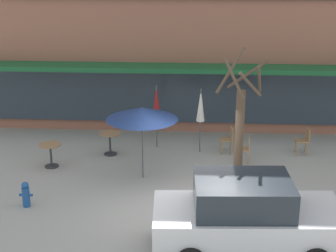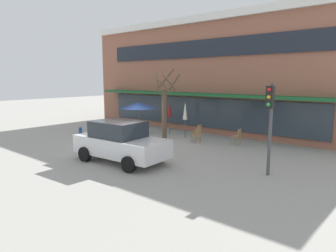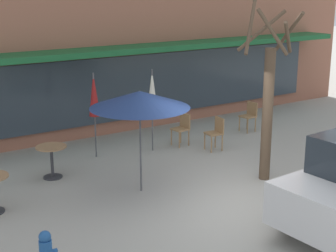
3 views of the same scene
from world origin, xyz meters
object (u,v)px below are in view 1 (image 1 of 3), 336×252
object	(u,v)px
cafe_chair_0	(246,147)
street_tree	(240,132)
cafe_table_streetside	(51,151)
patio_umbrella_corner_open	(142,113)
cafe_chair_1	(304,139)
parked_sedan	(247,216)
cafe_table_near_wall	(110,140)
patio_umbrella_green_folded	(156,102)
patio_umbrella_cream_folded	(201,106)
cafe_chair_2	(228,138)
fire_hydrant	(26,194)

from	to	relation	value
cafe_chair_0	street_tree	world-z (taller)	street_tree
cafe_chair_0	cafe_table_streetside	bearing A→B (deg)	-173.40
cafe_chair_0	patio_umbrella_corner_open	bearing A→B (deg)	-156.58
cafe_table_streetside	patio_umbrella_corner_open	xyz separation A→B (m)	(2.98, -0.66, 1.51)
cafe_chair_1	parked_sedan	distance (m)	6.59
cafe_table_near_wall	patio_umbrella_green_folded	xyz separation A→B (m)	(1.49, 0.79, 1.11)
cafe_table_streetside	parked_sedan	size ratio (longest dim) A/B	0.18
cafe_table_streetside	parked_sedan	bearing A→B (deg)	-38.30
cafe_chair_0	street_tree	xyz separation A→B (m)	(-0.41, -2.28, 1.32)
patio_umbrella_corner_open	parked_sedan	world-z (taller)	patio_umbrella_corner_open
cafe_table_near_wall	patio_umbrella_cream_folded	bearing A→B (deg)	8.24
cafe_chair_2	parked_sedan	xyz separation A→B (m)	(0.09, -6.07, 0.35)
cafe_table_near_wall	cafe_chair_1	xyz separation A→B (m)	(6.47, 0.45, 0.01)
patio_umbrella_cream_folded	fire_hydrant	world-z (taller)	patio_umbrella_cream_folded
patio_umbrella_green_folded	cafe_chair_1	bearing A→B (deg)	-3.95
cafe_chair_2	parked_sedan	distance (m)	6.09
cafe_table_near_wall	patio_umbrella_cream_folded	size ratio (longest dim) A/B	0.35
cafe_table_streetside	cafe_chair_2	xyz separation A→B (m)	(5.62, 1.57, 0.01)
patio_umbrella_green_folded	street_tree	world-z (taller)	street_tree
parked_sedan	street_tree	size ratio (longest dim) A/B	1.06
cafe_table_near_wall	patio_umbrella_green_folded	distance (m)	2.03
cafe_table_streetside	parked_sedan	xyz separation A→B (m)	(5.71, -4.51, 0.36)
street_tree	fire_hydrant	size ratio (longest dim) A/B	5.73
cafe_chair_2	cafe_chair_1	bearing A→B (deg)	0.81
cafe_table_streetside	cafe_chair_2	distance (m)	5.83
cafe_table_streetside	patio_umbrella_cream_folded	xyz separation A→B (m)	(4.66, 1.58, 1.11)
patio_umbrella_green_folded	cafe_chair_2	world-z (taller)	patio_umbrella_green_folded
cafe_table_near_wall	parked_sedan	xyz separation A→B (m)	(4.03, -5.66, 0.36)
street_tree	patio_umbrella_cream_folded	bearing A→B (deg)	108.46
patio_umbrella_green_folded	patio_umbrella_cream_folded	world-z (taller)	same
cafe_chair_2	parked_sedan	world-z (taller)	parked_sedan
cafe_chair_2	street_tree	distance (m)	3.41
cafe_table_near_wall	fire_hydrant	size ratio (longest dim) A/B	1.08
cafe_table_near_wall	cafe_chair_0	size ratio (longest dim) A/B	0.85
patio_umbrella_green_folded	parked_sedan	bearing A→B (deg)	-68.53
patio_umbrella_corner_open	parked_sedan	bearing A→B (deg)	-54.64
patio_umbrella_corner_open	fire_hydrant	size ratio (longest dim) A/B	3.12
cafe_chair_1	cafe_table_near_wall	bearing A→B (deg)	-176.01
cafe_table_streetside	patio_umbrella_green_folded	world-z (taller)	patio_umbrella_green_folded
patio_umbrella_green_folded	cafe_chair_1	distance (m)	5.10
patio_umbrella_green_folded	street_tree	xyz separation A→B (m)	(2.55, -3.52, 0.21)
patio_umbrella_cream_folded	street_tree	size ratio (longest dim) A/B	0.54
patio_umbrella_green_folded	cafe_chair_2	distance (m)	2.71
parked_sedan	cafe_table_streetside	bearing A→B (deg)	141.70
cafe_table_near_wall	cafe_chair_0	xyz separation A→B (m)	(4.45, -0.44, 0.01)
patio_umbrella_green_folded	patio_umbrella_corner_open	world-z (taller)	same
parked_sedan	cafe_chair_1	bearing A→B (deg)	68.30
cafe_chair_0	patio_umbrella_cream_folded	bearing A→B (deg)	149.12
parked_sedan	fire_hydrant	bearing A→B (deg)	162.02
cafe_table_streetside	fire_hydrant	xyz separation A→B (m)	(0.08, -2.68, -0.16)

